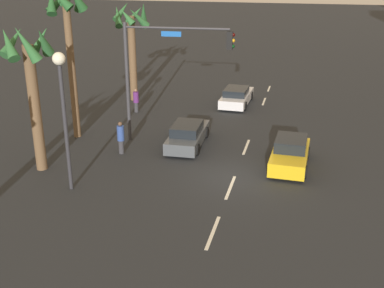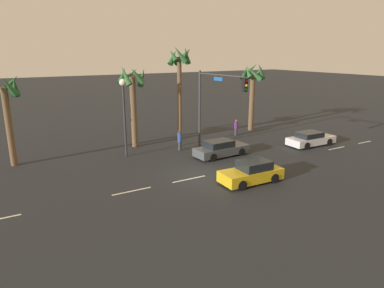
{
  "view_description": "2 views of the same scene",
  "coord_description": "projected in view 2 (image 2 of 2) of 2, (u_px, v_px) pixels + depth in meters",
  "views": [
    {
      "loc": [
        -21.22,
        -3.08,
        9.8
      ],
      "look_at": [
        -0.8,
        1.95,
        1.84
      ],
      "focal_mm": 44.85,
      "sensor_mm": 36.0,
      "label": 1
    },
    {
      "loc": [
        -11.98,
        -18.8,
        8.34
      ],
      "look_at": [
        -0.41,
        1.0,
        2.13
      ],
      "focal_mm": 31.9,
      "sensor_mm": 36.0,
      "label": 2
    }
  ],
  "objects": [
    {
      "name": "traffic_signal",
      "position": [
        213.0,
        98.0,
        28.45
      ],
      "size": [
        0.62,
        6.14,
        6.79
      ],
      "color": "#38383D",
      "rests_on": "ground_plane"
    },
    {
      "name": "pedestrian_1",
      "position": [
        180.0,
        140.0,
        29.64
      ],
      "size": [
        0.53,
        0.53,
        1.82
      ],
      "color": "#333338",
      "rests_on": "ground_plane"
    },
    {
      "name": "palm_tree_1",
      "position": [
        132.0,
        91.0,
        29.77
      ],
      "size": [
        2.6,
        2.51,
        7.29
      ],
      "color": "brown",
      "rests_on": "ground_plane"
    },
    {
      "name": "streetlamp",
      "position": [
        124.0,
        103.0,
        26.99
      ],
      "size": [
        0.56,
        0.56,
        6.32
      ],
      "color": "#2D2D33",
      "rests_on": "ground_plane"
    },
    {
      "name": "lane_stripe_4",
      "position": [
        251.0,
        166.0,
        25.72
      ],
      "size": [
        2.41,
        0.14,
        0.01
      ],
      "primitive_type": "cube",
      "color": "silver",
      "rests_on": "ground_plane"
    },
    {
      "name": "car_3",
      "position": [
        311.0,
        139.0,
        31.34
      ],
      "size": [
        4.68,
        2.02,
        1.27
      ],
      "color": "silver",
      "rests_on": "ground_plane"
    },
    {
      "name": "lane_stripe_6",
      "position": [
        365.0,
        142.0,
        32.49
      ],
      "size": [
        1.86,
        0.14,
        0.01
      ],
      "primitive_type": "cube",
      "color": "silver",
      "rests_on": "ground_plane"
    },
    {
      "name": "lane_stripe_1",
      "position": [
        2.0,
        218.0,
        17.64
      ],
      "size": [
        1.8,
        0.14,
        0.01
      ],
      "primitive_type": "cube",
      "color": "silver",
      "rests_on": "ground_plane"
    },
    {
      "name": "palm_tree_3",
      "position": [
        253.0,
        83.0,
        36.33
      ],
      "size": [
        2.61,
        2.97,
        7.31
      ],
      "color": "brown",
      "rests_on": "ground_plane"
    },
    {
      "name": "car_2",
      "position": [
        252.0,
        173.0,
        22.42
      ],
      "size": [
        4.27,
        1.99,
        1.44
      ],
      "color": "gold",
      "rests_on": "ground_plane"
    },
    {
      "name": "ground_plane",
      "position": [
        204.0,
        176.0,
        23.68
      ],
      "size": [
        220.0,
        220.0,
        0.0
      ],
      "primitive_type": "plane",
      "color": "#232628"
    },
    {
      "name": "palm_tree_2",
      "position": [
        180.0,
        70.0,
        32.14
      ],
      "size": [
        2.48,
        2.73,
        8.93
      ],
      "color": "brown",
      "rests_on": "ground_plane"
    },
    {
      "name": "lane_stripe_5",
      "position": [
        337.0,
        148.0,
        30.51
      ],
      "size": [
        2.11,
        0.14,
        0.01
      ],
      "primitive_type": "cube",
      "color": "silver",
      "rests_on": "ground_plane"
    },
    {
      "name": "palm_tree_0",
      "position": [
        5.0,
        101.0,
        24.7
      ],
      "size": [
        2.78,
        2.66,
        6.93
      ],
      "color": "brown",
      "rests_on": "ground_plane"
    },
    {
      "name": "pedestrian_0",
      "position": [
        236.0,
        127.0,
        34.94
      ],
      "size": [
        0.45,
        0.45,
        1.65
      ],
      "color": "#333338",
      "rests_on": "ground_plane"
    },
    {
      "name": "lane_stripe_2",
      "position": [
        132.0,
        191.0,
        21.09
      ],
      "size": [
        2.53,
        0.14,
        0.01
      ],
      "primitive_type": "cube",
      "color": "silver",
      "rests_on": "ground_plane"
    },
    {
      "name": "lane_stripe_3",
      "position": [
        189.0,
        179.0,
        23.09
      ],
      "size": [
        2.53,
        0.14,
        0.01
      ],
      "primitive_type": "cube",
      "color": "silver",
      "rests_on": "ground_plane"
    },
    {
      "name": "car_1",
      "position": [
        221.0,
        149.0,
        28.08
      ],
      "size": [
        4.71,
        1.96,
        1.35
      ],
      "color": "#474C51",
      "rests_on": "ground_plane"
    }
  ]
}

